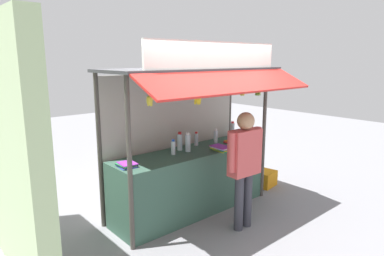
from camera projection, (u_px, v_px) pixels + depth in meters
The scene contains 19 objects.
ground_plane at pixel (192, 210), 5.25m from camera, with size 20.00×20.00×0.00m, color gray.
stall_counter at pixel (192, 181), 5.16m from camera, with size 2.54×0.69×0.95m, color #385B4C.
stall_structure at pixel (189, 112), 5.00m from camera, with size 2.74×1.51×2.52m.
water_bottle_back_left at pixel (188, 143), 5.01m from camera, with size 0.08×0.08×0.29m.
water_bottle_front_right at pixel (196, 139), 5.37m from camera, with size 0.06×0.06×0.22m.
water_bottle_mid_left at pixel (232, 129), 5.97m from camera, with size 0.08×0.08×0.27m.
water_bottle_left at pixel (180, 142), 5.09m from camera, with size 0.08×0.08×0.28m.
water_bottle_mid_right at pixel (216, 136), 5.53m from camera, with size 0.07×0.07×0.23m.
water_bottle_rear_center at pixel (173, 147), 4.86m from camera, with size 0.06×0.06×0.22m.
magazine_stack_center at pixel (233, 142), 5.50m from camera, with size 0.20×0.28×0.04m.
magazine_stack_back_right at pixel (127, 165), 4.32m from camera, with size 0.24×0.26×0.05m.
magazine_stack_far_right at pixel (221, 148), 5.09m from camera, with size 0.23×0.33×0.06m.
banana_bunch_rightmost at pixel (243, 91), 4.93m from camera, with size 0.08×0.09×0.27m.
banana_bunch_leftmost at pixel (150, 101), 3.89m from camera, with size 0.09×0.09×0.28m.
banana_bunch_inner_right at pixel (197, 98), 4.37m from camera, with size 0.11×0.12×0.33m.
banana_bunch_inner_left at pixel (258, 90), 5.16m from camera, with size 0.11×0.10×0.30m.
vendor_person at pixel (245, 160), 4.51m from camera, with size 0.61×0.23×1.62m.
plastic_crate at pixel (263, 178), 6.25m from camera, with size 0.39×0.39×0.28m, color orange.
neighbour_wall at pixel (6, 148), 3.66m from camera, with size 0.20×2.40×2.71m, color #B5D098.
Camera 1 is at (-3.21, -3.69, 2.30)m, focal length 31.76 mm.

